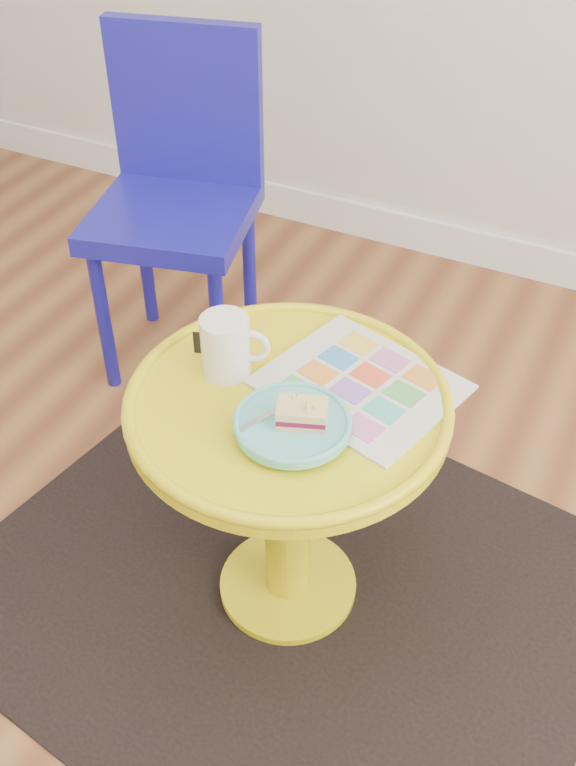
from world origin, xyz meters
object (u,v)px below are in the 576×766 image
at_px(side_table, 288,462).
at_px(mug, 227,344).
at_px(chair, 179,185).
at_px(plate, 292,424).
at_px(newspaper, 360,384).

height_order(side_table, mug, mug).
relative_size(chair, mug, 7.10).
bearing_deg(chair, plate, -60.54).
distance_m(chair, plate, 1.00).
relative_size(newspaper, plate, 1.63).
bearing_deg(chair, newspaper, -51.15).
bearing_deg(newspaper, chair, 158.37).
relative_size(side_table, newspaper, 1.79).
distance_m(newspaper, mug, 0.25).
distance_m(side_table, mug, 0.25).
height_order(chair, plate, chair).
bearing_deg(side_table, chair, 134.01).
height_order(side_table, plate, plate).
relative_size(chair, newspaper, 2.75).
relative_size(newspaper, mug, 2.58).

